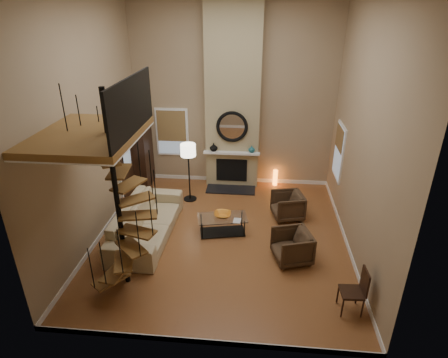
# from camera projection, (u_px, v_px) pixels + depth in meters

# --- Properties ---
(ground) EXTENTS (6.00, 6.50, 0.01)m
(ground) POSITION_uv_depth(u_px,v_px,m) (222.00, 237.00, 9.31)
(ground) COLOR #A36534
(ground) RESTS_ON ground
(back_wall) EXTENTS (6.00, 0.02, 5.50)m
(back_wall) POSITION_uv_depth(u_px,v_px,m) (233.00, 97.00, 11.06)
(back_wall) COLOR tan
(back_wall) RESTS_ON ground
(front_wall) EXTENTS (6.00, 0.02, 5.50)m
(front_wall) POSITION_uv_depth(u_px,v_px,m) (199.00, 203.00, 5.20)
(front_wall) COLOR tan
(front_wall) RESTS_ON ground
(left_wall) EXTENTS (0.02, 6.50, 5.50)m
(left_wall) POSITION_uv_depth(u_px,v_px,m) (89.00, 127.00, 8.39)
(left_wall) COLOR tan
(left_wall) RESTS_ON ground
(right_wall) EXTENTS (0.02, 6.50, 5.50)m
(right_wall) POSITION_uv_depth(u_px,v_px,m) (364.00, 135.00, 7.87)
(right_wall) COLOR tan
(right_wall) RESTS_ON ground
(baseboard_back) EXTENTS (6.00, 0.02, 0.12)m
(baseboard_back) POSITION_uv_depth(u_px,v_px,m) (232.00, 179.00, 12.19)
(baseboard_back) COLOR white
(baseboard_back) RESTS_ON ground
(baseboard_front) EXTENTS (6.00, 0.02, 0.12)m
(baseboard_front) POSITION_uv_depth(u_px,v_px,m) (203.00, 342.00, 6.36)
(baseboard_front) COLOR white
(baseboard_front) RESTS_ON ground
(baseboard_left) EXTENTS (0.02, 6.50, 0.12)m
(baseboard_left) POSITION_uv_depth(u_px,v_px,m) (105.00, 228.00, 9.54)
(baseboard_left) COLOR white
(baseboard_left) RESTS_ON ground
(baseboard_right) EXTENTS (0.02, 6.50, 0.12)m
(baseboard_right) POSITION_uv_depth(u_px,v_px,m) (346.00, 242.00, 9.02)
(baseboard_right) COLOR white
(baseboard_right) RESTS_ON ground
(chimney_breast) EXTENTS (1.60, 0.38, 5.50)m
(chimney_breast) POSITION_uv_depth(u_px,v_px,m) (233.00, 98.00, 10.88)
(chimney_breast) COLOR tan
(chimney_breast) RESTS_ON ground
(hearth) EXTENTS (1.50, 0.60, 0.04)m
(hearth) POSITION_uv_depth(u_px,v_px,m) (231.00, 190.00, 11.61)
(hearth) COLOR black
(hearth) RESTS_ON ground
(firebox) EXTENTS (0.95, 0.02, 0.72)m
(firebox) POSITION_uv_depth(u_px,v_px,m) (232.00, 170.00, 11.64)
(firebox) COLOR black
(firebox) RESTS_ON chimney_breast
(mantel) EXTENTS (1.70, 0.18, 0.06)m
(mantel) POSITION_uv_depth(u_px,v_px,m) (232.00, 153.00, 11.32)
(mantel) COLOR white
(mantel) RESTS_ON chimney_breast
(mirror_frame) EXTENTS (0.94, 0.10, 0.94)m
(mirror_frame) POSITION_uv_depth(u_px,v_px,m) (232.00, 127.00, 11.03)
(mirror_frame) COLOR black
(mirror_frame) RESTS_ON chimney_breast
(mirror_disc) EXTENTS (0.80, 0.01, 0.80)m
(mirror_disc) POSITION_uv_depth(u_px,v_px,m) (232.00, 127.00, 11.04)
(mirror_disc) COLOR white
(mirror_disc) RESTS_ON chimney_breast
(vase_left) EXTENTS (0.24, 0.24, 0.25)m
(vase_left) POSITION_uv_depth(u_px,v_px,m) (214.00, 147.00, 11.33)
(vase_left) COLOR black
(vase_left) RESTS_ON mantel
(vase_right) EXTENTS (0.20, 0.20, 0.21)m
(vase_right) POSITION_uv_depth(u_px,v_px,m) (252.00, 149.00, 11.24)
(vase_right) COLOR #1C5963
(vase_right) RESTS_ON mantel
(window_back) EXTENTS (1.02, 0.06, 1.52)m
(window_back) POSITION_uv_depth(u_px,v_px,m) (172.00, 132.00, 11.68)
(window_back) COLOR white
(window_back) RESTS_ON back_wall
(window_right) EXTENTS (0.06, 1.02, 1.52)m
(window_right) POSITION_uv_depth(u_px,v_px,m) (339.00, 151.00, 10.15)
(window_right) COLOR white
(window_right) RESTS_ON right_wall
(entry_door) EXTENTS (0.10, 1.05, 2.16)m
(entry_door) POSITION_uv_depth(u_px,v_px,m) (126.00, 165.00, 10.73)
(entry_door) COLOR white
(entry_door) RESTS_ON ground
(loft) EXTENTS (1.70, 2.20, 1.09)m
(loft) POSITION_uv_depth(u_px,v_px,m) (94.00, 132.00, 6.48)
(loft) COLOR brown
(loft) RESTS_ON left_wall
(spiral_stair) EXTENTS (1.47, 1.47, 4.06)m
(spiral_stair) POSITION_uv_depth(u_px,v_px,m) (119.00, 206.00, 7.09)
(spiral_stair) COLOR black
(spiral_stair) RESTS_ON ground
(hutch) EXTENTS (0.42, 0.89, 1.99)m
(hutch) POSITION_uv_depth(u_px,v_px,m) (143.00, 156.00, 11.64)
(hutch) COLOR black
(hutch) RESTS_ON ground
(sofa) EXTENTS (1.21, 2.97, 0.86)m
(sofa) POSITION_uv_depth(u_px,v_px,m) (146.00, 221.00, 9.23)
(sofa) COLOR tan
(sofa) RESTS_ON ground
(armchair_near) EXTENTS (0.94, 0.93, 0.72)m
(armchair_near) POSITION_uv_depth(u_px,v_px,m) (290.00, 205.00, 10.02)
(armchair_near) COLOR #422F1E
(armchair_near) RESTS_ON ground
(armchair_far) EXTENTS (0.98, 0.97, 0.72)m
(armchair_far) POSITION_uv_depth(u_px,v_px,m) (295.00, 246.00, 8.35)
(armchair_far) COLOR #422F1E
(armchair_far) RESTS_ON ground
(coffee_table) EXTENTS (1.31, 0.84, 0.45)m
(coffee_table) POSITION_uv_depth(u_px,v_px,m) (222.00, 223.00, 9.35)
(coffee_table) COLOR silver
(coffee_table) RESTS_ON ground
(bowl) EXTENTS (0.42, 0.42, 0.10)m
(bowl) POSITION_uv_depth(u_px,v_px,m) (223.00, 215.00, 9.31)
(bowl) COLOR orange
(bowl) RESTS_ON coffee_table
(book) EXTENTS (0.20, 0.26, 0.02)m
(book) POSITION_uv_depth(u_px,v_px,m) (236.00, 221.00, 9.11)
(book) COLOR gray
(book) RESTS_ON coffee_table
(floor_lamp) EXTENTS (0.43, 0.43, 1.75)m
(floor_lamp) POSITION_uv_depth(u_px,v_px,m) (188.00, 155.00, 10.48)
(floor_lamp) COLOR black
(floor_lamp) RESTS_ON ground
(accent_lamp) EXTENTS (0.14, 0.14, 0.50)m
(accent_lamp) POSITION_uv_depth(u_px,v_px,m) (275.00, 178.00, 11.86)
(accent_lamp) COLOR orange
(accent_lamp) RESTS_ON ground
(side_chair) EXTENTS (0.44, 0.42, 0.92)m
(side_chair) POSITION_uv_depth(u_px,v_px,m) (357.00, 289.00, 6.86)
(side_chair) COLOR black
(side_chair) RESTS_ON ground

